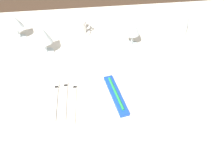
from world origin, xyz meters
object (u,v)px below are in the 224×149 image
Objects in this scene: dinner_plate at (116,97)px; toothbrush_package at (116,95)px; fork_inner at (65,96)px; fork_outer at (74,99)px; spoon_soup at (162,86)px; dinner_knife at (155,91)px; wine_glass_left at (133,28)px; spoon_dessert at (169,85)px; drink_tumbler at (181,25)px; coffee_cup_left at (78,27)px; fork_salad at (56,98)px; wine_glass_centre at (15,23)px; wine_glass_right at (43,36)px.

dinner_plate is 0.02m from toothbrush_package.
fork_outer is at bearing -27.40° from fork_inner.
spoon_soup reaches higher than fork_outer.
dinner_knife is (0.16, 0.02, -0.01)m from dinner_plate.
spoon_soup is 0.33m from wine_glass_left.
spoon_dessert is (0.23, 0.05, -0.01)m from dinner_plate.
dinner_knife is 1.93× the size of drink_tumbler.
dinner_knife is 1.05× the size of spoon_dessert.
coffee_cup_left reaches higher than spoon_soup.
spoon_soup is (0.20, 0.04, -0.01)m from dinner_plate.
coffee_cup_left is at bearing 86.55° from fork_outer.
wine_glass_left reaches higher than toothbrush_package.
fork_salad is at bearing 178.48° from dinner_knife.
wine_glass_left reaches higher than dinner_plate.
spoon_soup is at bearing 3.74° from fork_outer.
coffee_cup_left is (-0.30, 0.46, 0.04)m from dinner_knife.
toothbrush_package is 0.24m from fork_salad.
wine_glass_left is at bearing 48.73° from fork_outer.
dinner_plate is 1.92× the size of wine_glass_left.
wine_glass_left is (0.13, 0.35, 0.07)m from toothbrush_package.
coffee_cup_left is 0.84× the size of wine_glass_centre.
drink_tumbler is at bearing 5.84° from wine_glass_right.
fork_outer and fork_inner have the same top height.
fork_salad is 0.94× the size of dinner_knife.
spoon_soup is at bearing 11.70° from dinner_plate.
wine_glass_centre is at bearing 132.75° from dinner_plate.
wine_glass_left is 0.28m from drink_tumbler.
spoon_soup is at bearing 11.70° from toothbrush_package.
spoon_dessert is at bearing 4.48° from fork_outer.
dinner_plate is 1.26× the size of fork_outer.
dinner_plate is at bearing -74.42° from coffee_cup_left.
wine_glass_left reaches higher than spoon_soup.
dinner_knife is at bearing -56.94° from coffee_cup_left.
coffee_cup_left is at bearing 77.35° from fork_salad.
spoon_dessert is at bearing 2.18° from fork_salad.
wine_glass_left is (0.32, 0.31, 0.10)m from fork_inner.
wine_glass_right reaches higher than fork_outer.
fork_inner is at bearing -179.28° from spoon_soup.
fork_outer is at bearing -179.57° from dinner_knife.
spoon_dessert reaches higher than fork_inner.
coffee_cup_left is 0.76× the size of wine_glass_left.
wine_glass_right is at bearing 149.13° from spoon_soup.
dinner_plate is 0.65m from wine_glass_centre.
dinner_knife is 0.76m from wine_glass_centre.
wine_glass_right is (-0.29, 0.33, 0.09)m from dinner_plate.
fork_outer is 1.69× the size of wine_glass_centre.
coffee_cup_left reaches higher than toothbrush_package.
toothbrush_package reaches higher than fork_salad.
wine_glass_left is at bearing 69.83° from dinner_plate.
spoon_dessert is 0.60m from wine_glass_right.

